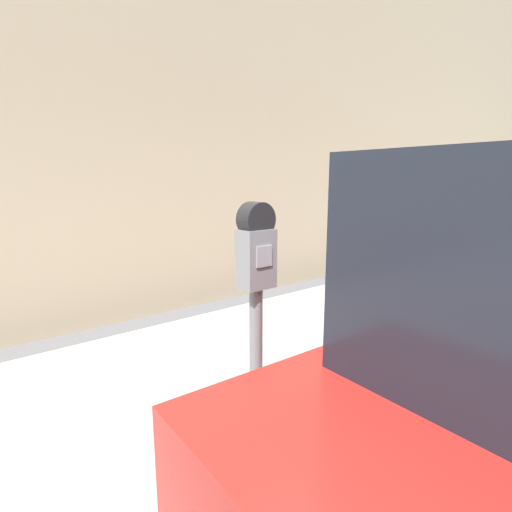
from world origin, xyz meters
TOP-DOWN VIEW (x-y plane):
  - sidewalk at (0.00, 2.20)m, footprint 24.00×2.80m
  - building_facade at (0.00, 4.45)m, footprint 24.00×0.30m
  - parking_meter at (0.23, 1.34)m, footprint 0.18×0.14m

SIDE VIEW (x-z plane):
  - sidewalk at x=0.00m, z-range 0.00..0.14m
  - parking_meter at x=0.23m, z-range 0.40..1.84m
  - building_facade at x=0.00m, z-range 0.00..6.78m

